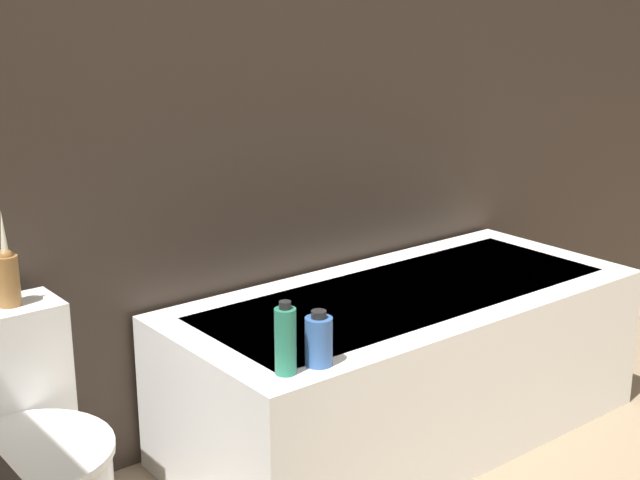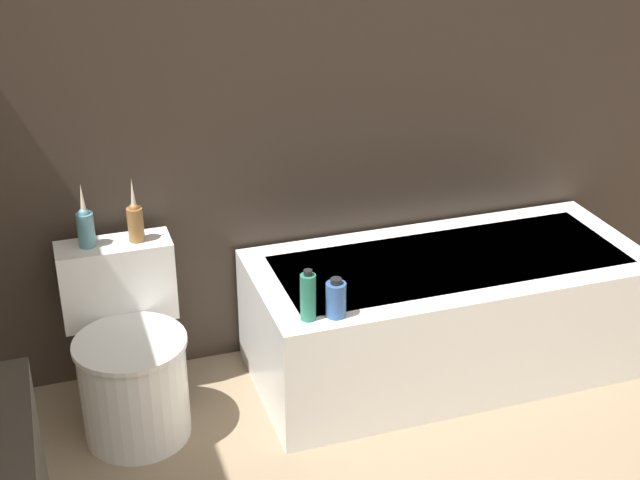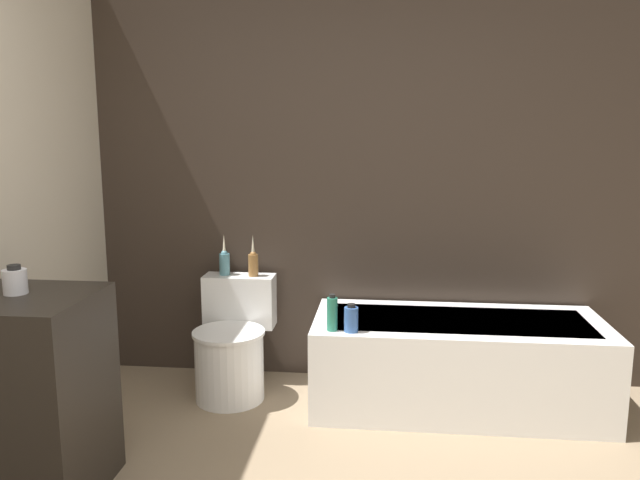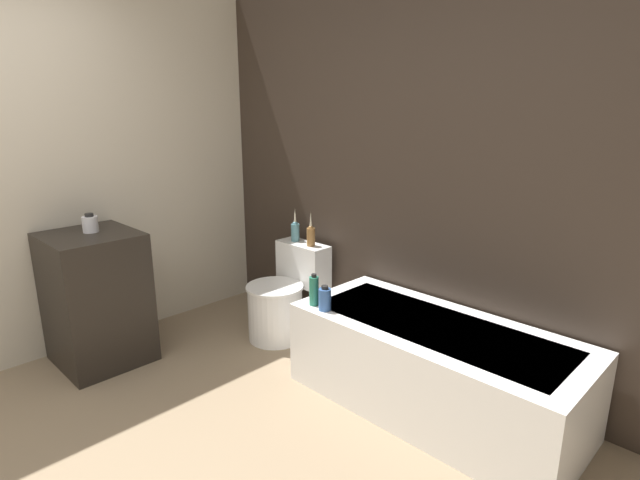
{
  "view_description": "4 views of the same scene",
  "coord_description": "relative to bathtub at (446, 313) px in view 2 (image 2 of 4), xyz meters",
  "views": [
    {
      "loc": [
        -1.23,
        0.0,
        1.49
      ],
      "look_at": [
        0.17,
        1.76,
        0.85
      ],
      "focal_mm": 50.0,
      "sensor_mm": 36.0,
      "label": 1
    },
    {
      "loc": [
        -0.8,
        -0.92,
        2.18
      ],
      "look_at": [
        0.09,
        1.75,
        0.82
      ],
      "focal_mm": 50.0,
      "sensor_mm": 36.0,
      "label": 2
    },
    {
      "loc": [
        0.31,
        -1.46,
        1.57
      ],
      "look_at": [
        -0.03,
        1.79,
        0.99
      ],
      "focal_mm": 35.0,
      "sensor_mm": 36.0,
      "label": 3
    },
    {
      "loc": [
        2.06,
        -0.27,
        1.71
      ],
      "look_at": [
        0.06,
        1.76,
        0.93
      ],
      "focal_mm": 28.0,
      "sensor_mm": 36.0,
      "label": 4
    }
  ],
  "objects": [
    {
      "name": "wall_back_tiled",
      "position": [
        -0.73,
        0.41,
        1.04
      ],
      "size": [
        6.4,
        0.06,
        2.6
      ],
      "color": "#332821",
      "rests_on": "ground_plane"
    },
    {
      "name": "bathtub",
      "position": [
        0.0,
        0.0,
        0.0
      ],
      "size": [
        1.63,
        0.73,
        0.51
      ],
      "color": "white",
      "rests_on": "ground"
    },
    {
      "name": "toilet",
      "position": [
        -1.32,
        0.02,
        0.03
      ],
      "size": [
        0.44,
        0.59,
        0.68
      ],
      "color": "white",
      "rests_on": "ground"
    },
    {
      "name": "vase_gold",
      "position": [
        -1.41,
        0.24,
        0.51
      ],
      "size": [
        0.07,
        0.07,
        0.26
      ],
      "color": "teal",
      "rests_on": "toilet"
    },
    {
      "name": "vase_silver",
      "position": [
        -1.23,
        0.23,
        0.51
      ],
      "size": [
        0.06,
        0.06,
        0.26
      ],
      "color": "olive",
      "rests_on": "toilet"
    },
    {
      "name": "shampoo_bottle_tall",
      "position": [
        -0.7,
        -0.27,
        0.35
      ],
      "size": [
        0.06,
        0.06,
        0.2
      ],
      "color": "#267259",
      "rests_on": "bathtub"
    },
    {
      "name": "shampoo_bottle_short",
      "position": [
        -0.59,
        -0.28,
        0.32
      ],
      "size": [
        0.07,
        0.07,
        0.15
      ],
      "color": "#335999",
      "rests_on": "bathtub"
    }
  ]
}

